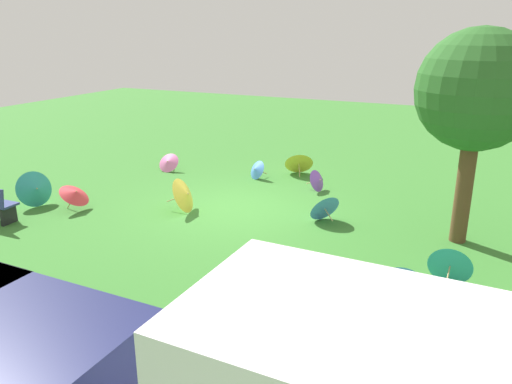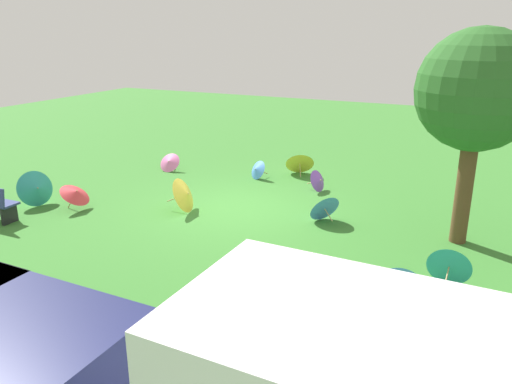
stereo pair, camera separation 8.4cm
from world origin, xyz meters
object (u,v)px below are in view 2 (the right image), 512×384
(parasol_blue_1, at_px, (323,207))
(parasol_blue_2, at_px, (257,170))
(parasol_yellow_0, at_px, (300,161))
(parasol_blue_0, at_px, (400,284))
(shade_tree, at_px, (477,92))
(parasol_yellow_2, at_px, (186,194))
(parasol_teal_1, at_px, (450,264))
(parasol_teal_0, at_px, (36,188))
(parasol_pink_0, at_px, (169,162))
(parasol_red_0, at_px, (76,193))
(parasol_purple_0, at_px, (319,181))

(parasol_blue_1, height_order, parasol_blue_2, parasol_blue_1)
(parasol_yellow_0, height_order, parasol_blue_2, parasol_yellow_0)
(parasol_yellow_0, xyz_separation_m, parasol_blue_0, (-4.25, 6.56, -0.01))
(parasol_blue_0, bearing_deg, shade_tree, -101.38)
(parasol_yellow_0, relative_size, parasol_yellow_2, 1.11)
(shade_tree, xyz_separation_m, parasol_teal_1, (-0.01, 2.10, -2.76))
(parasol_teal_0, xyz_separation_m, parasol_yellow_2, (-3.64, -1.29, -0.03))
(parasol_blue_1, height_order, parasol_yellow_2, parasol_yellow_2)
(parasol_blue_1, height_order, parasol_teal_1, parasol_teal_1)
(parasol_yellow_2, bearing_deg, parasol_teal_1, 169.57)
(parasol_pink_0, bearing_deg, parasol_blue_1, 160.46)
(parasol_red_0, xyz_separation_m, parasol_purple_0, (-4.98, -4.02, -0.12))
(parasol_red_0, bearing_deg, shade_tree, -167.00)
(shade_tree, bearing_deg, parasol_pink_0, -12.43)
(parasol_blue_2, bearing_deg, parasol_yellow_0, -133.13)
(parasol_purple_0, relative_size, parasol_teal_0, 0.68)
(parasol_purple_0, distance_m, parasol_blue_2, 2.10)
(parasol_red_0, bearing_deg, parasol_purple_0, -141.06)
(parasol_blue_1, distance_m, parasol_yellow_2, 3.37)
(parasol_purple_0, xyz_separation_m, parasol_teal_1, (-3.80, 4.09, 0.08))
(parasol_blue_2, bearing_deg, parasol_red_0, 56.35)
(parasol_blue_0, xyz_separation_m, parasol_pink_0, (8.10, -5.12, -0.10))
(parasol_pink_0, distance_m, parasol_yellow_2, 3.82)
(parasol_teal_0, bearing_deg, shade_tree, -167.23)
(shade_tree, bearing_deg, parasol_blue_0, 78.62)
(parasol_red_0, bearing_deg, parasol_yellow_0, -125.68)
(parasol_teal_1, bearing_deg, parasol_yellow_0, -48.17)
(parasol_purple_0, distance_m, parasol_pink_0, 4.95)
(parasol_teal_0, distance_m, parasol_blue_2, 6.09)
(parasol_blue_1, bearing_deg, shade_tree, -177.62)
(shade_tree, relative_size, parasol_blue_1, 4.91)
(parasol_blue_0, relative_size, parasol_pink_0, 1.18)
(parasol_yellow_0, bearing_deg, parasol_purple_0, 128.57)
(parasol_blue_2, bearing_deg, parasol_pink_0, 8.04)
(shade_tree, distance_m, parasol_blue_2, 6.93)
(parasol_teal_1, height_order, parasol_blue_2, parasol_teal_1)
(parasol_blue_2, bearing_deg, parasol_teal_1, 142.97)
(parasol_blue_1, relative_size, parasol_teal_1, 1.14)
(parasol_yellow_0, bearing_deg, parasol_teal_0, 48.37)
(parasol_yellow_0, xyz_separation_m, parasol_purple_0, (-1.10, 1.38, -0.09))
(parasol_blue_0, bearing_deg, parasol_teal_0, -5.87)
(parasol_blue_1, xyz_separation_m, parasol_yellow_2, (3.27, 0.82, 0.07))
(shade_tree, relative_size, parasol_blue_2, 6.30)
(parasol_blue_1, relative_size, parasol_yellow_2, 0.92)
(parasol_yellow_0, distance_m, parasol_blue_0, 7.82)
(parasol_pink_0, bearing_deg, parasol_yellow_0, -159.41)
(parasol_red_0, xyz_separation_m, parasol_teal_0, (1.11, 0.22, 0.03))
(shade_tree, xyz_separation_m, parasol_pink_0, (8.75, -1.93, -2.86))
(parasol_purple_0, distance_m, parasol_teal_1, 5.59)
(parasol_yellow_0, height_order, parasol_yellow_2, parasol_yellow_2)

